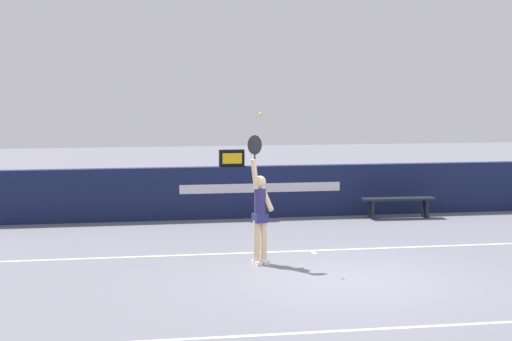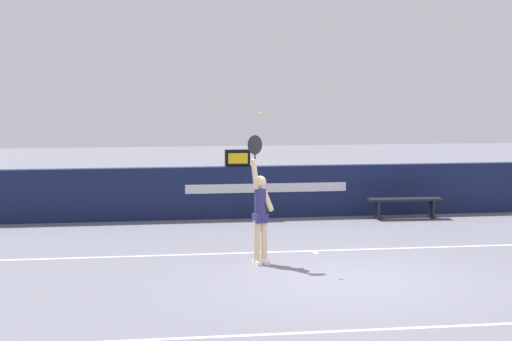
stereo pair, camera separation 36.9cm
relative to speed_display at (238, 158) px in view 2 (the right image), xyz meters
name	(u,v)px [view 2 (the right image)]	position (x,y,z in m)	size (l,w,h in m)	color
ground_plane	(346,281)	(0.91, -6.62, -1.43)	(60.00, 60.00, 0.00)	slate
court_lines	(348,282)	(0.91, -6.73, -1.42)	(11.90, 5.24, 0.00)	white
back_wall	(276,191)	(0.91, 0.00, -0.81)	(16.37, 0.29, 1.23)	#151E42
speed_display	(238,158)	(0.00, 0.00, 0.00)	(0.59, 0.19, 0.40)	black
tennis_player	(260,212)	(-0.27, -5.19, -0.49)	(0.47, 0.40, 2.29)	beige
tennis_ball	(261,114)	(-0.29, -5.38, 1.22)	(0.06, 0.06, 0.06)	#C9D93A
courtside_bench_near	(405,203)	(3.88, -0.72, -1.05)	(1.75, 0.44, 0.49)	black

